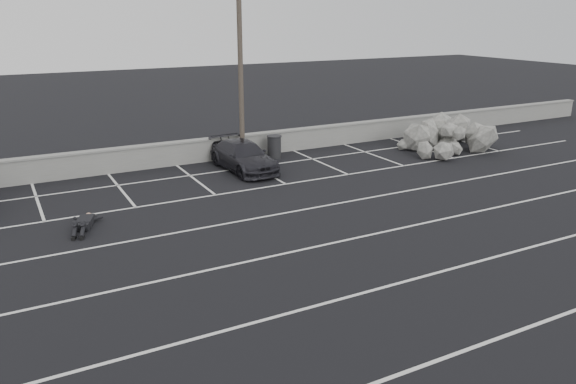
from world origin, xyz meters
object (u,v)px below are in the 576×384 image
car_right (243,156)px  utility_pole (240,67)px  riprap_pile (453,140)px  trash_bin (274,147)px  person (85,218)px

car_right → utility_pole: bearing=65.6°
car_right → utility_pole: utility_pole is taller
utility_pole → riprap_pile: utility_pole is taller
trash_bin → person: size_ratio=0.41×
person → utility_pole: bearing=54.0°
car_right → utility_pole: size_ratio=0.51×
car_right → person: bearing=-154.8°
utility_pole → trash_bin: (1.54, -0.19, -3.74)m
car_right → utility_pole: 3.99m
car_right → riprap_pile: size_ratio=0.80×
person → riprap_pile: bearing=27.8°
car_right → riprap_pile: riprap_pile is taller
utility_pole → trash_bin: utility_pole is taller
car_right → riprap_pile: 10.87m
utility_pole → person: 10.22m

